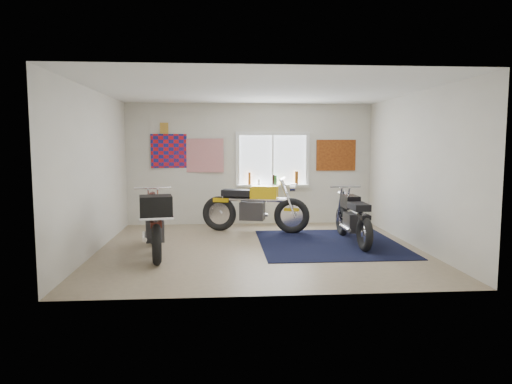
{
  "coord_description": "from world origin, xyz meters",
  "views": [
    {
      "loc": [
        -0.63,
        -7.74,
        1.8
      ],
      "look_at": [
        -0.03,
        0.4,
        0.94
      ],
      "focal_mm": 32.0,
      "sensor_mm": 36.0,
      "label": 1
    }
  ],
  "objects": [
    {
      "name": "ground",
      "position": [
        0.0,
        0.0,
        0.0
      ],
      "size": [
        5.5,
        5.5,
        0.0
      ],
      "primitive_type": "plane",
      "color": "#9E896B",
      "rests_on": "ground"
    },
    {
      "name": "window_assembly",
      "position": [
        0.5,
        2.47,
        1.37
      ],
      "size": [
        1.66,
        0.17,
        1.26
      ],
      "color": "white",
      "rests_on": "room_shell"
    },
    {
      "name": "oil_bottles",
      "position": [
        0.59,
        2.4,
        1.02
      ],
      "size": [
        1.14,
        0.09,
        0.3
      ],
      "color": "#944915",
      "rests_on": "window_assembly"
    },
    {
      "name": "flag_display",
      "position": [
        -1.9,
        2.48,
        2.15
      ],
      "size": [
        1.6,
        0.1,
        1.17
      ],
      "color": "red",
      "rests_on": "room_shell"
    },
    {
      "name": "maroon_tourer",
      "position": [
        -1.72,
        -0.42,
        0.55
      ],
      "size": [
        0.82,
        2.1,
        1.07
      ],
      "rotation": [
        0.0,
        0.0,
        1.75
      ],
      "color": "black",
      "rests_on": "ground"
    },
    {
      "name": "navy_rug",
      "position": [
        1.3,
        0.26,
        0.01
      ],
      "size": [
        2.5,
        2.6,
        0.01
      ],
      "primitive_type": "cube",
      "rotation": [
        0.0,
        0.0,
        0.0
      ],
      "color": "black",
      "rests_on": "ground"
    },
    {
      "name": "yellow_triumph",
      "position": [
        0.02,
        1.5,
        0.5
      ],
      "size": [
        2.2,
        0.85,
        1.13
      ],
      "rotation": [
        0.0,
        0.0,
        -0.27
      ],
      "color": "black",
      "rests_on": "ground"
    },
    {
      "name": "black_chrome_bike",
      "position": [
        1.74,
        0.32,
        0.44
      ],
      "size": [
        0.6,
        1.97,
        1.01
      ],
      "rotation": [
        0.0,
        0.0,
        1.59
      ],
      "color": "black",
      "rests_on": "navy_rug"
    },
    {
      "name": "room_shell",
      "position": [
        0.0,
        0.0,
        1.64
      ],
      "size": [
        5.5,
        5.5,
        5.5
      ],
      "color": "white",
      "rests_on": "ground"
    },
    {
      "name": "triumph_poster",
      "position": [
        1.95,
        2.48,
        1.55
      ],
      "size": [
        0.9,
        0.03,
        0.7
      ],
      "primitive_type": "cube",
      "color": "#A54C14",
      "rests_on": "room_shell"
    }
  ]
}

